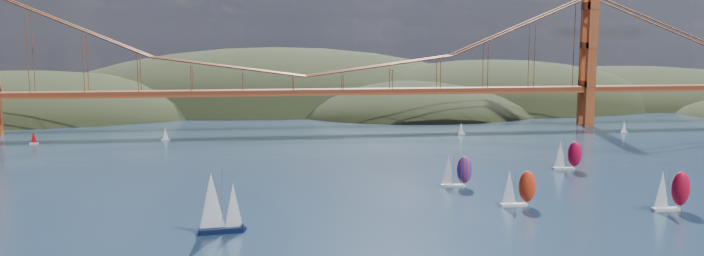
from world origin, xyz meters
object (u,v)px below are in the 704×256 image
object	(u,v)px
racer_0	(518,187)
racer_1	(671,190)
sloop_navy	(218,203)
racer_rwb	(456,170)
racer_3	(567,155)

from	to	relation	value
racer_0	racer_1	bearing A→B (deg)	-10.57
sloop_navy	racer_1	size ratio (longest dim) A/B	1.36
racer_0	racer_rwb	distance (m)	22.86
sloop_navy	racer_1	xyz separation A→B (m)	(99.06, 4.34, -1.28)
racer_3	racer_1	bearing A→B (deg)	-81.17
racer_3	racer_rwb	distance (m)	41.76
sloop_navy	racer_rwb	size ratio (longest dim) A/B	1.50
sloop_navy	racer_rwb	distance (m)	67.30
sloop_navy	racer_rwb	world-z (taller)	sloop_navy
racer_1	racer_rwb	xyz separation A→B (m)	(-40.87, 29.44, -0.45)
racer_0	racer_1	world-z (taller)	racer_1
racer_1	racer_3	world-z (taller)	racer_1
racer_0	racer_3	world-z (taller)	racer_3
racer_1	racer_0	bearing A→B (deg)	164.13
racer_rwb	sloop_navy	bearing A→B (deg)	-139.78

